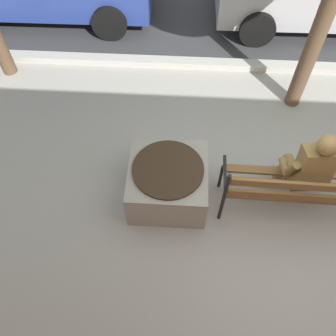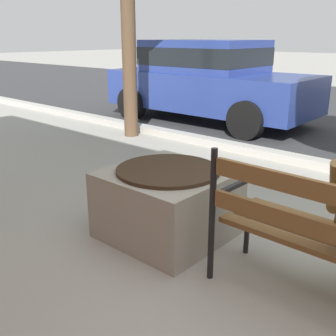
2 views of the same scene
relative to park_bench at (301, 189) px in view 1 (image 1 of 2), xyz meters
The scene contains 5 objects.
ground_plane 0.56m from the park_bench, 131.60° to the right, with size 80.00×80.00×0.00m, color #9E9B93.
curb_stone 2.84m from the park_bench, 91.86° to the left, with size 60.00×0.20×0.12m, color #B2AFA8.
park_bench is the anchor object (origin of this frame).
bronze_statue_seated 0.25m from the park_bench, 76.01° to the left, with size 0.61×0.80×1.37m.
concrete_planter 1.57m from the park_bench, behind, with size 0.95×0.95×0.60m.
Camera 1 is at (-1.31, -2.10, 3.94)m, focal length 37.13 mm.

